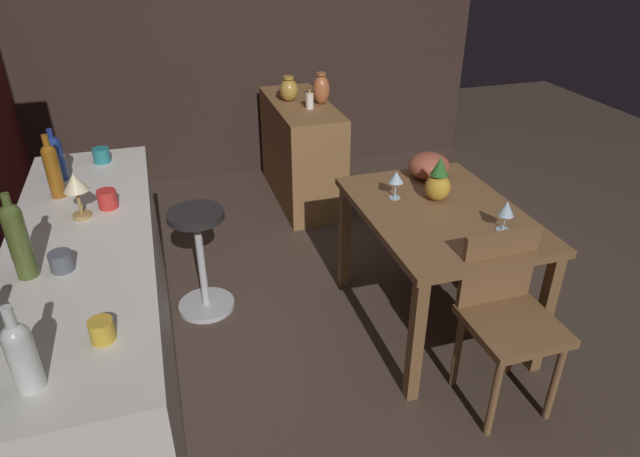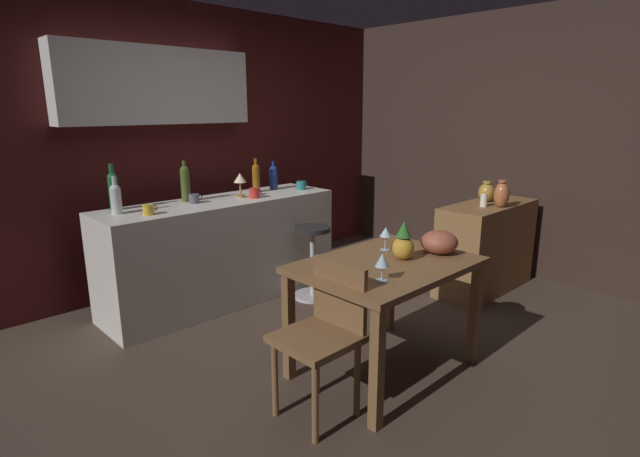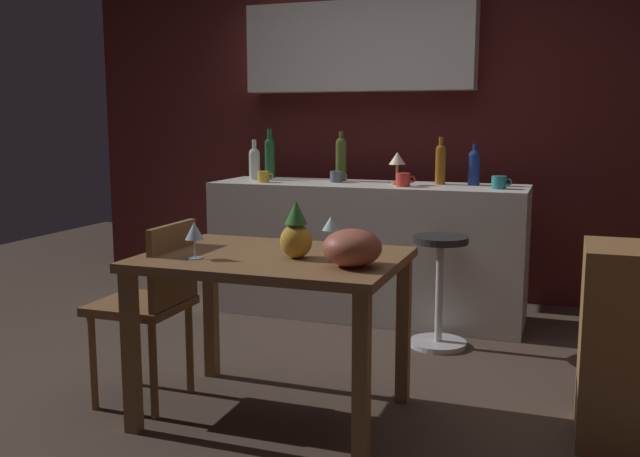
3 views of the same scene
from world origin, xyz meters
TOP-DOWN VIEW (x-y plane):
  - ground_plane at (0.00, 0.00)m, footprint 9.00×9.00m
  - wall_kitchen_back at (-0.06, 2.08)m, footprint 5.20×0.33m
  - wall_side_right at (2.55, 0.30)m, footprint 0.10×4.40m
  - dining_table at (-0.01, -0.37)m, footprint 1.11×0.81m
  - kitchen_counter at (-0.08, 1.39)m, footprint 2.10×0.60m
  - sideboard_cabinet at (1.82, -0.10)m, footprint 1.10×0.44m
  - chair_near_window at (-0.60, -0.42)m, footprint 0.40×0.40m
  - bar_stool at (0.51, 0.87)m, footprint 0.34×0.34m
  - wine_glass_left at (0.20, -0.19)m, footprint 0.08×0.08m
  - wine_glass_right at (-0.29, -0.55)m, footprint 0.08×0.08m
  - pineapple_centerpiece at (0.11, -0.40)m, footprint 0.14×0.14m
  - fruit_bowl at (0.39, -0.49)m, footprint 0.24×0.24m
  - wine_bottle_clear at (-0.93, 1.45)m, footprint 0.08×0.08m
  - wine_bottle_olive at (-0.31, 1.54)m, footprint 0.08×0.08m
  - wine_bottle_green at (-0.88, 1.61)m, footprint 0.07×0.07m
  - wine_bottle_cobalt at (0.61, 1.52)m, footprint 0.08×0.08m
  - wine_bottle_amber at (0.39, 1.50)m, footprint 0.07×0.07m
  - cup_red at (0.20, 1.27)m, footprint 0.12×0.09m
  - cup_mustard at (-0.78, 1.26)m, footprint 0.11×0.08m
  - cup_slate at (-0.30, 1.42)m, footprint 0.12×0.09m
  - cup_teal at (0.79, 1.32)m, footprint 0.13×0.09m
  - counter_lamp at (0.13, 1.38)m, footprint 0.11×0.11m
  - pillar_candle_tall at (1.66, -0.13)m, footprint 0.06×0.06m
  - vase_brass at (1.89, -0.02)m, footprint 0.15×0.15m
  - vase_copper at (1.74, -0.24)m, footprint 0.13×0.13m

SIDE VIEW (x-z plane):
  - ground_plane at x=0.00m, z-range 0.00..0.00m
  - bar_stool at x=0.51m, z-range 0.02..0.68m
  - sideboard_cabinet at x=1.82m, z-range 0.00..0.82m
  - kitchen_counter at x=-0.08m, z-range 0.00..0.90m
  - chair_near_window at x=-0.60m, z-range 0.06..0.92m
  - dining_table at x=-0.01m, z-range 0.27..1.01m
  - fruit_bowl at x=0.39m, z-range 0.74..0.89m
  - pineapple_centerpiece at x=0.11m, z-range 0.72..0.97m
  - wine_glass_right at x=-0.29m, z-range 0.78..0.93m
  - wine_glass_left at x=0.20m, z-range 0.78..0.94m
  - pillar_candle_tall at x=1.66m, z-range 0.81..0.95m
  - vase_brass at x=1.89m, z-range 0.81..1.01m
  - vase_copper at x=1.74m, z-range 0.81..1.05m
  - cup_slate at x=-0.30m, z-range 0.90..0.98m
  - cup_mustard at x=-0.78m, z-range 0.90..0.98m
  - cup_teal at x=0.79m, z-range 0.90..0.98m
  - cup_red at x=0.20m, z-range 0.90..0.99m
  - wine_bottle_clear at x=-0.93m, z-range 0.88..1.17m
  - wine_bottle_cobalt at x=0.61m, z-range 0.89..1.16m
  - wine_bottle_amber at x=0.39m, z-range 0.89..1.20m
  - counter_lamp at x=0.13m, z-range 0.95..1.16m
  - wine_bottle_green at x=-0.88m, z-range 0.89..1.24m
  - wine_bottle_olive at x=-0.31m, z-range 0.89..1.24m
  - wall_side_right at x=2.55m, z-range 0.00..2.60m
  - wall_kitchen_back at x=-0.06m, z-range 0.11..2.71m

